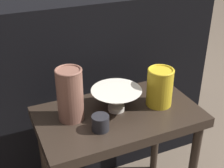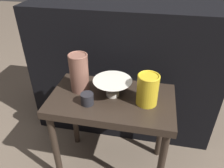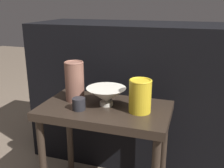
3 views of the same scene
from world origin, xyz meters
name	(u,v)px [view 2 (image 2 of 3)]	position (x,y,z in m)	size (l,w,h in m)	color
ground_plane	(112,165)	(0.00, 0.00, 0.00)	(8.00, 8.00, 0.00)	#6B5B4C
table	(112,109)	(0.00, 0.00, 0.45)	(0.62, 0.36, 0.53)	#2D231C
couch_backdrop	(126,67)	(0.00, 0.49, 0.44)	(1.20, 0.50, 0.88)	black
bowl	(112,86)	(0.00, 0.02, 0.58)	(0.19, 0.19, 0.09)	silver
vase_textured_left	(79,72)	(-0.17, 0.04, 0.63)	(0.10, 0.10, 0.20)	brown
vase_colorful_right	(148,89)	(0.17, -0.01, 0.61)	(0.10, 0.10, 0.15)	gold
cup	(87,99)	(-0.10, -0.07, 0.55)	(0.06, 0.06, 0.06)	#232328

